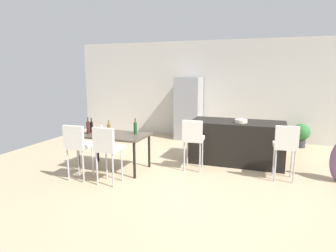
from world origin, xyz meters
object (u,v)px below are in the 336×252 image
object	(u,v)px
dining_chair_far	(107,146)
wine_bottle_corner	(135,128)
bar_chair_middle	(286,144)
bar_chair_left	(193,137)
wine_bottle_end	(109,129)
dining_table	(114,137)
wine_bottle_inner	(88,127)
refrigerator	(189,108)
kitchen_island	(237,142)
potted_plant	(301,133)
dining_chair_near	(77,144)
fruit_bowl	(241,121)
wine_glass_middle	(102,127)
wine_bottle_near	(92,127)
wine_glass_left	(108,131)

from	to	relation	value
dining_chair_far	wine_bottle_corner	xyz separation A→B (m)	(0.11, 0.92, 0.17)
bar_chair_middle	bar_chair_left	bearing A→B (deg)	-180.00
bar_chair_left	wine_bottle_end	distance (m)	1.69
bar_chair_left	dining_table	distance (m)	1.62
dining_table	wine_bottle_inner	world-z (taller)	wine_bottle_inner
dining_table	wine_bottle_end	world-z (taller)	wine_bottle_end
refrigerator	kitchen_island	bearing A→B (deg)	-49.19
wine_bottle_end	potted_plant	bearing A→B (deg)	41.07
dining_table	dining_chair_far	xyz separation A→B (m)	(0.31, -0.77, 0.03)
dining_chair_near	wine_bottle_end	world-z (taller)	same
dining_table	fruit_bowl	bearing A→B (deg)	26.55
wine_bottle_corner	fruit_bowl	bearing A→B (deg)	27.91
wine_glass_middle	refrigerator	xyz separation A→B (m)	(0.98, 3.18, 0.06)
bar_chair_middle	wine_bottle_inner	size ratio (longest dim) A/B	3.13
bar_chair_middle	dining_chair_far	size ratio (longest dim) A/B	1.00
dining_table	dining_chair_near	world-z (taller)	dining_chair_near
kitchen_island	refrigerator	size ratio (longest dim) A/B	1.09
wine_bottle_corner	potted_plant	xyz separation A→B (m)	(3.38, 3.06, -0.49)
fruit_bowl	refrigerator	bearing A→B (deg)	130.56
dining_chair_near	fruit_bowl	xyz separation A→B (m)	(2.71, 1.97, 0.26)
wine_bottle_inner	wine_bottle_near	distance (m)	0.12
dining_chair_near	kitchen_island	bearing A→B (deg)	38.44
wine_glass_middle	wine_bottle_inner	bearing A→B (deg)	-139.15
wine_bottle_near	refrigerator	world-z (taller)	refrigerator
wine_bottle_end	potted_plant	world-z (taller)	wine_bottle_end
dining_chair_far	wine_bottle_inner	xyz separation A→B (m)	(-0.81, 0.63, 0.17)
kitchen_island	wine_glass_left	world-z (taller)	kitchen_island
wine_bottle_inner	fruit_bowl	bearing A→B (deg)	24.76
wine_bottle_end	dining_table	bearing A→B (deg)	77.20
bar_chair_left	potted_plant	bearing A→B (deg)	50.61
bar_chair_left	wine_bottle_end	bearing A→B (deg)	-159.33
wine_bottle_corner	dining_chair_near	bearing A→B (deg)	-128.22
dining_chair_far	dining_table	bearing A→B (deg)	111.89
wine_bottle_end	potted_plant	distance (m)	5.10
wine_bottle_near	wine_glass_middle	distance (m)	0.21
dining_chair_far	wine_bottle_corner	distance (m)	0.94
wine_bottle_near	potted_plant	world-z (taller)	wine_bottle_near
bar_chair_left	wine_bottle_inner	bearing A→B (deg)	-163.49
wine_bottle_corner	wine_glass_left	bearing A→B (deg)	-134.60
wine_bottle_near	wine_glass_middle	size ratio (longest dim) A/B	1.79
potted_plant	fruit_bowl	bearing A→B (deg)	-124.75
wine_bottle_end	wine_bottle_inner	bearing A→B (deg)	-178.35
bar_chair_middle	wine_glass_left	bearing A→B (deg)	-167.53
wine_glass_middle	potted_plant	xyz separation A→B (m)	(4.10, 3.17, -0.49)
dining_table	wine_glass_left	bearing A→B (deg)	-84.84
dining_table	potted_plant	distance (m)	4.98
wine_glass_left	wine_bottle_corner	bearing A→B (deg)	45.40
bar_chair_middle	wine_glass_middle	xyz separation A→B (m)	(-3.58, -0.43, 0.17)
wine_bottle_near	wine_bottle_corner	bearing A→B (deg)	10.53
wine_bottle_corner	wine_glass_left	world-z (taller)	wine_bottle_corner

